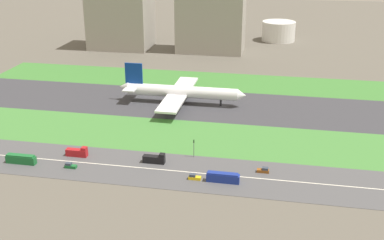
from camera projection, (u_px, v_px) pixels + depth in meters
ground_plane at (222, 106)px, 246.13m from camera, size 800.00×800.00×0.00m
runway at (222, 106)px, 246.11m from camera, size 280.00×46.00×0.10m
grass_median_north at (231, 82)px, 283.57m from camera, size 280.00×36.00×0.10m
grass_median_south at (209, 138)px, 208.65m from camera, size 280.00×36.00×0.10m
highway at (195, 173)px, 179.42m from camera, size 280.00×28.00×0.10m
highway_centerline at (195, 173)px, 179.40m from camera, size 266.00×0.50×0.01m
airliner at (179, 92)px, 247.71m from camera, size 65.00×56.00×19.70m
truck_1 at (155, 159)px, 186.29m from camera, size 8.40×2.50×4.00m
bus_0 at (21, 159)px, 185.86m from camera, size 11.60×2.50×3.50m
bus_1 at (223, 178)px, 172.25m from camera, size 11.60×2.50×3.50m
car_1 at (264, 170)px, 179.30m from camera, size 4.40×1.80×2.00m
car_2 at (194, 177)px, 174.39m from camera, size 4.40×1.80×2.00m
car_0 at (70, 166)px, 182.70m from camera, size 4.40×1.80×2.00m
truck_2 at (77, 152)px, 191.80m from camera, size 8.40×2.50×4.00m
traffic_light at (194, 147)px, 190.23m from camera, size 0.36×0.50×7.20m
terminal_building at (121, 13)px, 357.04m from camera, size 43.31×32.57×50.17m
hangar_building at (211, 20)px, 346.25m from camera, size 46.57×27.06×44.87m
fuel_tank_west at (279, 31)px, 384.58m from camera, size 25.63×25.63×14.97m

